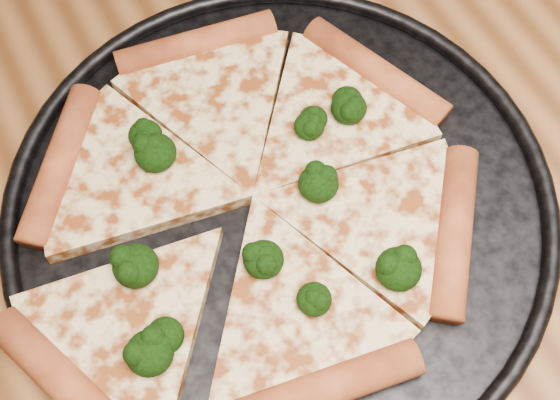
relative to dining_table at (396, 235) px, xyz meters
name	(u,v)px	position (x,y,z in m)	size (l,w,h in m)	color
ground	(340,394)	(0.00, 0.00, -0.66)	(4.00, 4.00, 0.00)	brown
dining_table	(396,235)	(0.00, 0.00, 0.00)	(1.20, 0.90, 0.75)	brown
pizza_pan	(280,205)	(-0.10, 0.03, 0.10)	(0.41, 0.41, 0.02)	black
pizza	(248,202)	(-0.12, 0.04, 0.11)	(0.37, 0.33, 0.03)	beige
broccoli_florets	(250,217)	(-0.12, 0.02, 0.12)	(0.24, 0.21, 0.02)	black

